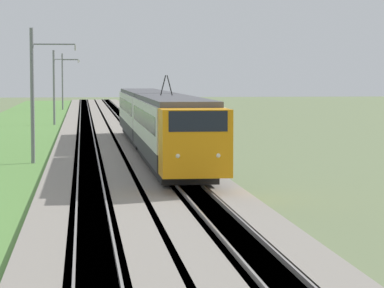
{
  "coord_description": "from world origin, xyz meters",
  "views": [
    {
      "loc": [
        -6.74,
        0.3,
        5.05
      ],
      "look_at": [
        30.2,
        -4.17,
        2.21
      ],
      "focal_mm": 85.0,
      "sensor_mm": 36.0,
      "label": 1
    }
  ],
  "objects_px": {
    "catenary_mast_mid": "(33,94)",
    "catenary_mast_far": "(55,87)",
    "passenger_train": "(156,119)",
    "catenary_mast_distant": "(63,81)"
  },
  "relations": [
    {
      "from": "catenary_mast_mid",
      "to": "catenary_mast_far",
      "type": "bearing_deg",
      "value": -0.0
    },
    {
      "from": "passenger_train",
      "to": "catenary_mast_far",
      "type": "height_order",
      "value": "catenary_mast_far"
    },
    {
      "from": "passenger_train",
      "to": "catenary_mast_far",
      "type": "relative_size",
      "value": 5.28
    },
    {
      "from": "catenary_mast_distant",
      "to": "catenary_mast_far",
      "type": "bearing_deg",
      "value": -179.99
    },
    {
      "from": "catenary_mast_mid",
      "to": "catenary_mast_distant",
      "type": "height_order",
      "value": "catenary_mast_distant"
    },
    {
      "from": "passenger_train",
      "to": "catenary_mast_distant",
      "type": "relative_size",
      "value": 4.9
    },
    {
      "from": "catenary_mast_far",
      "to": "catenary_mast_distant",
      "type": "bearing_deg",
      "value": 0.01
    },
    {
      "from": "passenger_train",
      "to": "catenary_mast_distant",
      "type": "distance_m",
      "value": 75.85
    },
    {
      "from": "passenger_train",
      "to": "catenary_mast_far",
      "type": "xyz_separation_m",
      "value": [
        35.89,
        7.16,
        1.52
      ]
    },
    {
      "from": "passenger_train",
      "to": "catenary_mast_distant",
      "type": "bearing_deg",
      "value": -174.58
    }
  ]
}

